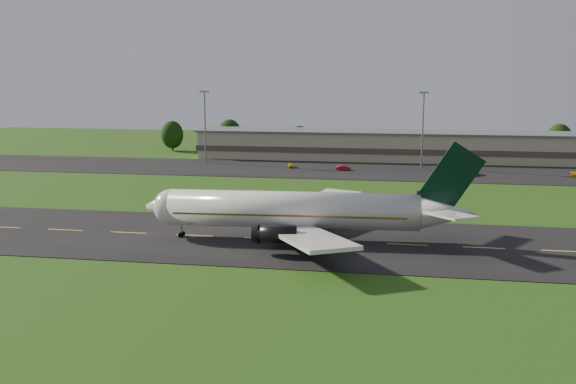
% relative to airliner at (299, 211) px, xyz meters
% --- Properties ---
extents(ground, '(360.00, 360.00, 0.00)m').
position_rel_airliner_xyz_m(ground, '(16.47, -0.05, -4.66)').
color(ground, '#1E4411').
rests_on(ground, ground).
extents(taxiway, '(220.00, 30.00, 0.10)m').
position_rel_airliner_xyz_m(taxiway, '(16.47, -0.05, -4.61)').
color(taxiway, black).
rests_on(taxiway, ground).
extents(apron, '(260.00, 30.00, 0.10)m').
position_rel_airliner_xyz_m(apron, '(16.47, 71.95, -4.61)').
color(apron, black).
rests_on(apron, ground).
extents(airliner, '(51.30, 42.12, 15.57)m').
position_rel_airliner_xyz_m(airliner, '(0.00, 0.00, 0.00)').
color(airliner, white).
rests_on(airliner, ground).
extents(terminal, '(145.00, 16.00, 8.40)m').
position_rel_airliner_xyz_m(terminal, '(22.87, 96.13, -0.67)').
color(terminal, tan).
rests_on(terminal, ground).
extents(light_mast_west, '(2.40, 1.20, 20.35)m').
position_rel_airliner_xyz_m(light_mast_west, '(-38.53, 79.95, 8.08)').
color(light_mast_west, gray).
rests_on(light_mast_west, ground).
extents(light_mast_centre, '(2.40, 1.20, 20.35)m').
position_rel_airliner_xyz_m(light_mast_centre, '(21.47, 79.95, 8.08)').
color(light_mast_centre, gray).
rests_on(light_mast_centre, ground).
extents(tree_line, '(196.41, 9.52, 10.50)m').
position_rel_airliner_xyz_m(tree_line, '(45.58, 105.94, 0.64)').
color(tree_line, black).
rests_on(tree_line, ground).
extents(service_vehicle_a, '(2.15, 3.69, 1.18)m').
position_rel_airliner_xyz_m(service_vehicle_a, '(-13.19, 74.48, -3.97)').
color(service_vehicle_a, gold).
rests_on(service_vehicle_a, apron).
extents(service_vehicle_b, '(3.89, 1.55, 1.26)m').
position_rel_airliner_xyz_m(service_vehicle_b, '(1.17, 71.80, -3.93)').
color(service_vehicle_b, maroon).
rests_on(service_vehicle_b, apron).
extents(service_vehicle_c, '(4.41, 5.97, 1.51)m').
position_rel_airliner_xyz_m(service_vehicle_c, '(33.32, 68.92, -3.81)').
color(service_vehicle_c, silver).
rests_on(service_vehicle_c, apron).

